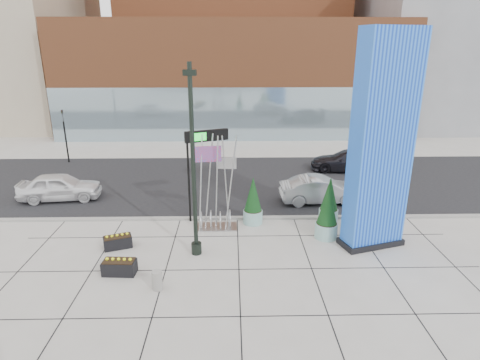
{
  "coord_description": "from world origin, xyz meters",
  "views": [
    {
      "loc": [
        0.74,
        -15.37,
        8.78
      ],
      "look_at": [
        1.11,
        2.0,
        2.86
      ],
      "focal_mm": 30.0,
      "sensor_mm": 36.0,
      "label": 1
    }
  ],
  "objects_px": {
    "overhead_street_sign": "(204,145)",
    "car_silver_mid": "(320,190)",
    "concrete_bollard": "(157,280)",
    "car_white_west": "(60,187)",
    "public_art_sculpture": "(216,204)",
    "blue_pylon": "(381,148)",
    "lamp_post": "(194,182)"
  },
  "relations": [
    {
      "from": "lamp_post",
      "to": "concrete_bollard",
      "type": "height_order",
      "value": "lamp_post"
    },
    {
      "from": "lamp_post",
      "to": "car_silver_mid",
      "type": "relative_size",
      "value": 1.75
    },
    {
      "from": "blue_pylon",
      "to": "concrete_bollard",
      "type": "distance_m",
      "value": 10.67
    },
    {
      "from": "concrete_bollard",
      "to": "overhead_street_sign",
      "type": "bearing_deg",
      "value": 76.62
    },
    {
      "from": "concrete_bollard",
      "to": "car_silver_mid",
      "type": "xyz_separation_m",
      "value": [
        7.94,
        8.57,
        0.38
      ]
    },
    {
      "from": "blue_pylon",
      "to": "concrete_bollard",
      "type": "relative_size",
      "value": 12.35
    },
    {
      "from": "overhead_street_sign",
      "to": "car_silver_mid",
      "type": "distance_m",
      "value": 7.67
    },
    {
      "from": "lamp_post",
      "to": "public_art_sculpture",
      "type": "relative_size",
      "value": 1.7
    },
    {
      "from": "car_silver_mid",
      "to": "public_art_sculpture",
      "type": "bearing_deg",
      "value": 116.24
    },
    {
      "from": "concrete_bollard",
      "to": "car_silver_mid",
      "type": "relative_size",
      "value": 0.16
    },
    {
      "from": "car_silver_mid",
      "to": "blue_pylon",
      "type": "bearing_deg",
      "value": -168.67
    },
    {
      "from": "concrete_bollard",
      "to": "lamp_post",
      "type": "bearing_deg",
      "value": 65.3
    },
    {
      "from": "car_white_west",
      "to": "concrete_bollard",
      "type": "bearing_deg",
      "value": -148.5
    },
    {
      "from": "concrete_bollard",
      "to": "car_white_west",
      "type": "bearing_deg",
      "value": 127.98
    },
    {
      "from": "public_art_sculpture",
      "to": "car_silver_mid",
      "type": "distance_m",
      "value": 6.77
    },
    {
      "from": "blue_pylon",
      "to": "lamp_post",
      "type": "xyz_separation_m",
      "value": [
        -7.96,
        -0.71,
        -1.23
      ]
    },
    {
      "from": "blue_pylon",
      "to": "car_silver_mid",
      "type": "bearing_deg",
      "value": 86.32
    },
    {
      "from": "lamp_post",
      "to": "concrete_bollard",
      "type": "distance_m",
      "value": 4.2
    },
    {
      "from": "lamp_post",
      "to": "overhead_street_sign",
      "type": "bearing_deg",
      "value": 86.48
    },
    {
      "from": "public_art_sculpture",
      "to": "car_silver_mid",
      "type": "bearing_deg",
      "value": 27.27
    },
    {
      "from": "concrete_bollard",
      "to": "car_silver_mid",
      "type": "bearing_deg",
      "value": 47.17
    },
    {
      "from": "concrete_bollard",
      "to": "car_white_west",
      "type": "distance_m",
      "value": 11.89
    },
    {
      "from": "public_art_sculpture",
      "to": "concrete_bollard",
      "type": "relative_size",
      "value": 6.26
    },
    {
      "from": "blue_pylon",
      "to": "car_white_west",
      "type": "height_order",
      "value": "blue_pylon"
    },
    {
      "from": "public_art_sculpture",
      "to": "overhead_street_sign",
      "type": "bearing_deg",
      "value": 123.42
    },
    {
      "from": "public_art_sculpture",
      "to": "car_silver_mid",
      "type": "xyz_separation_m",
      "value": [
        5.93,
        3.24,
        -0.49
      ]
    },
    {
      "from": "car_silver_mid",
      "to": "concrete_bollard",
      "type": "bearing_deg",
      "value": 134.73
    },
    {
      "from": "car_silver_mid",
      "to": "car_white_west",
      "type": "bearing_deg",
      "value": 84.55
    },
    {
      "from": "concrete_bollard",
      "to": "overhead_street_sign",
      "type": "xyz_separation_m",
      "value": [
        1.46,
        6.12,
        3.69
      ]
    },
    {
      "from": "car_white_west",
      "to": "car_silver_mid",
      "type": "xyz_separation_m",
      "value": [
        15.25,
        -0.8,
        -0.03
      ]
    },
    {
      "from": "overhead_street_sign",
      "to": "car_silver_mid",
      "type": "bearing_deg",
      "value": -0.35
    },
    {
      "from": "blue_pylon",
      "to": "car_silver_mid",
      "type": "height_order",
      "value": "blue_pylon"
    }
  ]
}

